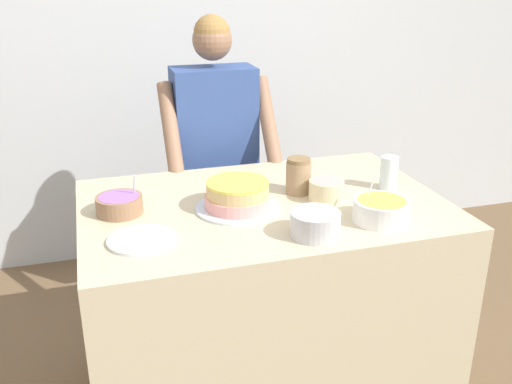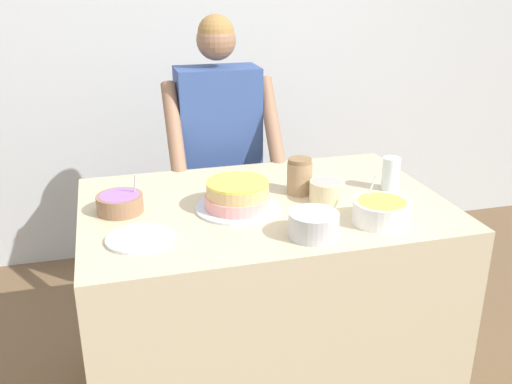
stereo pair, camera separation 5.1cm
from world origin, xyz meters
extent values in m
cube|color=silver|center=(0.00, 2.06, 1.30)|extent=(10.00, 0.05, 2.60)
cube|color=#C6B793|center=(0.00, 0.48, 0.46)|extent=(1.44, 0.96, 0.93)
cylinder|color=#2D2D38|center=(-0.12, 1.23, 0.39)|extent=(0.12, 0.12, 0.77)
cylinder|color=#2D2D38|center=(0.06, 1.23, 0.39)|extent=(0.12, 0.12, 0.77)
cube|color=#334C8C|center=(-0.03, 1.23, 1.06)|extent=(0.41, 0.23, 0.58)
cylinder|color=#8E664C|center=(-0.27, 1.07, 1.06)|extent=(0.07, 0.38, 0.49)
cylinder|color=#8E664C|center=(0.21, 1.07, 1.06)|extent=(0.07, 0.38, 0.49)
sphere|color=#8E664C|center=(-0.03, 1.23, 1.48)|extent=(0.19, 0.19, 0.19)
sphere|color=olive|center=(-0.03, 1.23, 1.51)|extent=(0.18, 0.18, 0.18)
cylinder|color=silver|center=(-0.12, 0.45, 0.93)|extent=(0.33, 0.33, 0.01)
cylinder|color=pink|center=(-0.12, 0.45, 0.96)|extent=(0.26, 0.26, 0.05)
cylinder|color=#DBB275|center=(-0.12, 0.45, 1.01)|extent=(0.24, 0.24, 0.05)
cylinder|color=#F2DB4C|center=(-0.12, 0.45, 1.04)|extent=(0.24, 0.24, 0.01)
cylinder|color=silver|center=(0.08, 0.14, 0.97)|extent=(0.18, 0.18, 0.09)
cylinder|color=white|center=(0.08, 0.14, 1.01)|extent=(0.15, 0.15, 0.01)
cylinder|color=beige|center=(0.25, 0.43, 0.97)|extent=(0.14, 0.14, 0.09)
cylinder|color=pink|center=(0.25, 0.43, 1.00)|extent=(0.12, 0.12, 0.01)
cylinder|color=#936B4C|center=(-0.56, 0.54, 0.96)|extent=(0.18, 0.18, 0.07)
cylinder|color=#9E66B7|center=(-0.56, 0.54, 0.99)|extent=(0.15, 0.15, 0.01)
cylinder|color=silver|center=(-0.50, 0.55, 1.00)|extent=(0.02, 0.05, 0.14)
cylinder|color=white|center=(0.36, 0.18, 0.97)|extent=(0.21, 0.21, 0.08)
cylinder|color=#F2DB4C|center=(0.36, 0.18, 1.00)|extent=(0.18, 0.18, 0.01)
cylinder|color=silver|center=(0.34, 0.25, 1.01)|extent=(0.07, 0.03, 0.15)
cylinder|color=silver|center=(0.55, 0.48, 1.00)|extent=(0.07, 0.07, 0.14)
cylinder|color=silver|center=(-0.51, 0.27, 0.93)|extent=(0.24, 0.24, 0.01)
cylinder|color=#9E7F5B|center=(0.17, 0.54, 0.99)|extent=(0.10, 0.10, 0.13)
cylinder|color=olive|center=(0.17, 0.54, 1.07)|extent=(0.10, 0.10, 0.02)
camera|label=1|loc=(-0.64, -1.53, 1.80)|focal=40.00mm
camera|label=2|loc=(-0.59, -1.55, 1.80)|focal=40.00mm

